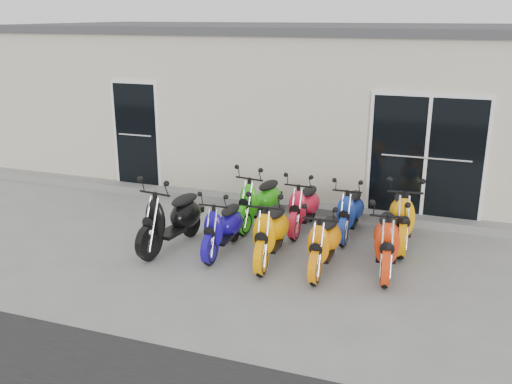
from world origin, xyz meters
TOP-DOWN VIEW (x-y plane):
  - ground at (0.00, 0.00)m, footprint 80.00×80.00m
  - building at (0.00, 5.20)m, footprint 14.00×6.00m
  - roof_cap at (0.00, 5.20)m, footprint 14.20×6.20m
  - front_step at (0.00, 2.02)m, footprint 14.00×0.40m
  - door_left at (-3.20, 2.17)m, footprint 1.07×0.08m
  - door_right at (2.60, 2.17)m, footprint 2.02×0.08m
  - scooter_front_black at (-1.06, -0.41)m, footprint 0.86×1.78m
  - scooter_front_blue at (-0.22, -0.32)m, footprint 0.54×1.48m
  - scooter_front_orange_a at (0.58, -0.36)m, footprint 0.73×1.68m
  - scooter_front_orange_b at (1.41, -0.42)m, footprint 0.56×1.53m
  - scooter_front_red at (2.27, -0.13)m, footprint 0.79×1.69m
  - scooter_back_green at (-0.08, 1.00)m, footprint 0.82×1.68m
  - scooter_back_red at (0.71, 1.04)m, footprint 0.58×1.52m
  - scooter_back_blue at (1.51, 1.05)m, footprint 0.54×1.49m
  - scooter_back_yellow at (2.37, 0.95)m, footprint 0.82×1.76m

SIDE VIEW (x-z plane):
  - ground at x=0.00m, z-range 0.00..0.00m
  - front_step at x=0.00m, z-range 0.00..0.15m
  - scooter_front_blue at x=-0.22m, z-range 0.00..1.09m
  - scooter_back_blue at x=1.51m, z-range 0.00..1.10m
  - scooter_back_red at x=0.71m, z-range 0.00..1.12m
  - scooter_front_orange_b at x=1.41m, z-range 0.00..1.12m
  - scooter_back_green at x=-0.08m, z-range 0.00..1.19m
  - scooter_front_red at x=2.27m, z-range 0.00..1.20m
  - scooter_front_orange_a at x=0.58m, z-range 0.00..1.21m
  - scooter_back_yellow at x=2.37m, z-range 0.00..1.25m
  - scooter_front_black at x=-1.06m, z-range 0.00..1.27m
  - door_left at x=-3.20m, z-range 0.15..2.37m
  - door_right at x=2.60m, z-range 0.15..2.37m
  - building at x=0.00m, z-range 0.00..3.20m
  - roof_cap at x=0.00m, z-range 3.20..3.36m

